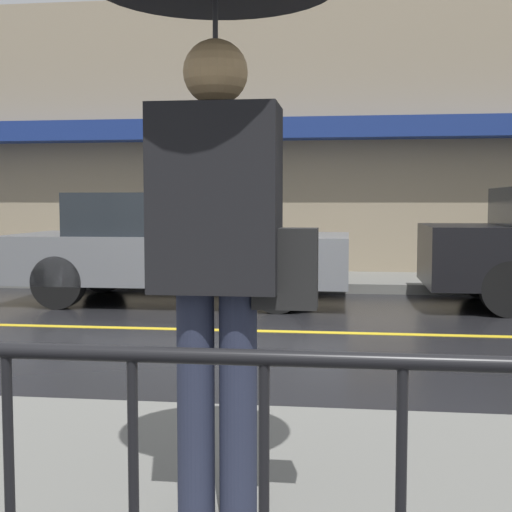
% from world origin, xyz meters
% --- Properties ---
extents(ground_plane, '(80.00, 80.00, 0.00)m').
position_xyz_m(ground_plane, '(0.00, 0.00, 0.00)').
color(ground_plane, black).
extents(sidewalk_far, '(28.00, 1.94, 0.14)m').
position_xyz_m(sidewalk_far, '(0.00, 4.18, 0.07)').
color(sidewalk_far, slate).
rests_on(sidewalk_far, ground_plane).
extents(lane_marking, '(25.20, 0.12, 0.01)m').
position_xyz_m(lane_marking, '(0.00, 0.00, 0.00)').
color(lane_marking, gold).
rests_on(lane_marking, ground_plane).
extents(building_storefront, '(28.00, 0.85, 4.93)m').
position_xyz_m(building_storefront, '(0.00, 5.27, 2.47)').
color(building_storefront, gray).
rests_on(building_storefront, ground_plane).
extents(pedestrian, '(0.91, 0.91, 2.20)m').
position_xyz_m(pedestrian, '(0.57, -4.72, 1.75)').
color(pedestrian, '#23283D').
rests_on(pedestrian, sidewalk_near).
extents(car_grey, '(4.52, 1.92, 1.47)m').
position_xyz_m(car_grey, '(-1.25, 2.10, 0.76)').
color(car_grey, slate).
rests_on(car_grey, ground_plane).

